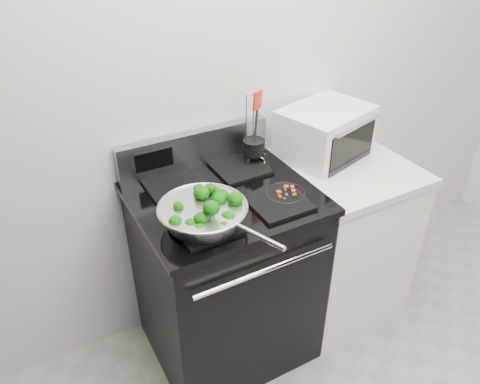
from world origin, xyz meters
TOP-DOWN VIEW (x-y plane):
  - back_wall at (0.00, 1.75)m, footprint 4.00×0.02m
  - gas_range at (-0.30, 1.41)m, footprint 0.79×0.69m
  - counter at (0.39, 1.41)m, footprint 0.62×0.68m
  - skillet at (-0.47, 1.26)m, footprint 0.36×0.55m
  - broccoli_pile at (-0.47, 1.26)m, footprint 0.28×0.28m
  - bacon_plate at (-0.07, 1.28)m, footprint 0.18×0.18m
  - utensil_holder at (-0.04, 1.60)m, footprint 0.12×0.12m
  - toaster_oven at (0.35, 1.55)m, footprint 0.51×0.44m

SIDE VIEW (x-z plane):
  - counter at x=0.39m, z-range 0.00..0.92m
  - gas_range at x=-0.30m, z-range -0.08..1.05m
  - bacon_plate at x=-0.07m, z-range 0.95..0.99m
  - skillet at x=-0.47m, z-range 0.97..1.04m
  - utensil_holder at x=-0.04m, z-range 0.83..1.20m
  - broccoli_pile at x=-0.47m, z-range 0.98..1.07m
  - toaster_oven at x=0.35m, z-range 0.92..1.17m
  - back_wall at x=0.00m, z-range 0.00..2.70m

